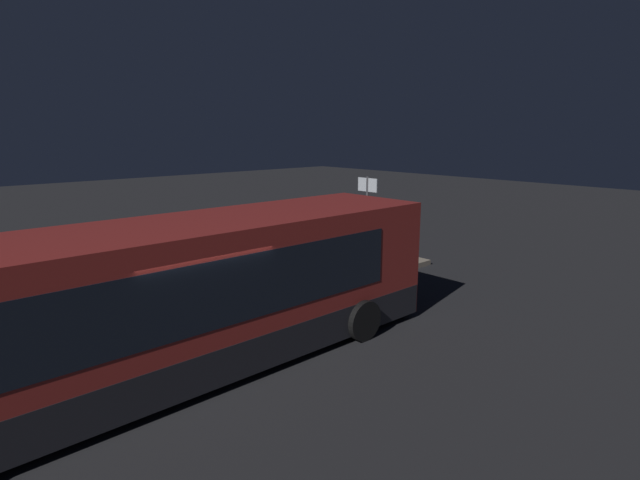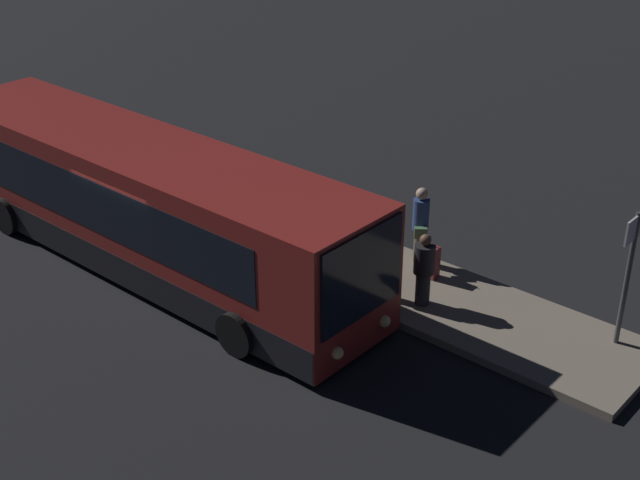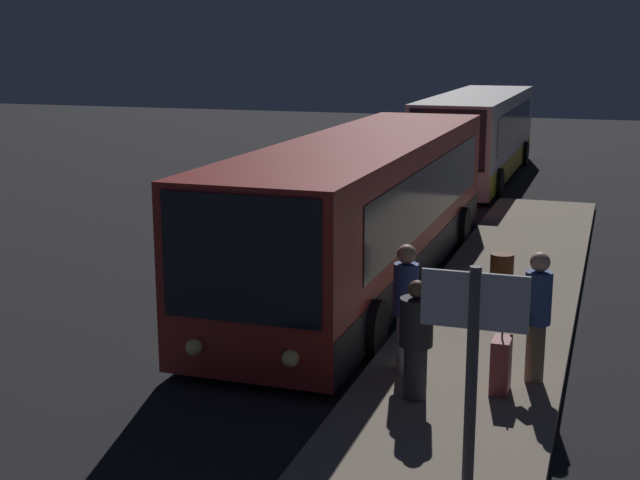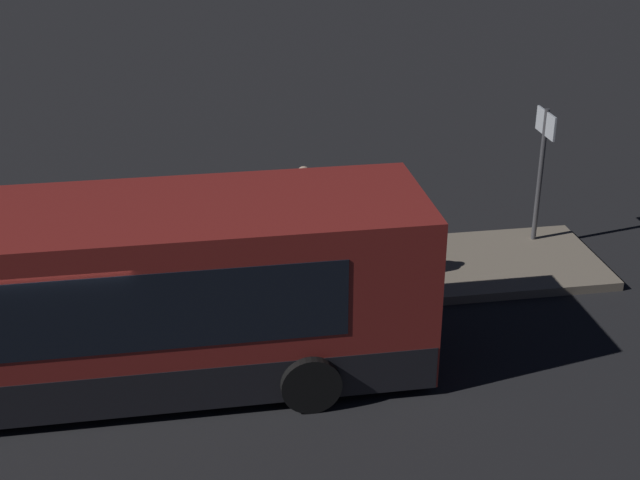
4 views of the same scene
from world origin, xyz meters
name	(u,v)px [view 2 (image 2 of 4)]	position (x,y,z in m)	size (l,w,h in m)	color
ground	(160,271)	(0.00, 0.00, 0.00)	(80.00, 80.00, 0.00)	#232326
platform	(252,224)	(0.00, 2.95, 0.09)	(20.00, 2.70, 0.17)	gray
bus_lead	(144,205)	(-0.55, 0.17, 1.42)	(12.36, 2.86, 2.86)	maroon
passenger_boarding	(424,268)	(5.40, 2.50, 1.01)	(0.56, 0.56, 1.59)	#2D2D33
passenger_waiting	(378,252)	(4.49, 2.14, 1.18)	(0.49, 0.49, 1.82)	silver
passenger_with_bags	(421,223)	(4.32, 3.90, 1.16)	(0.58, 0.62, 1.81)	#6B604C
suitcase	(429,261)	(4.85, 3.52, 0.54)	(0.43, 0.24, 0.98)	maroon
sign_post	(630,260)	(9.07, 3.75, 1.97)	(0.10, 0.88, 2.77)	#4C4C51
trash_bin	(241,207)	(-0.28, 2.89, 0.50)	(0.44, 0.44, 0.65)	#593319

